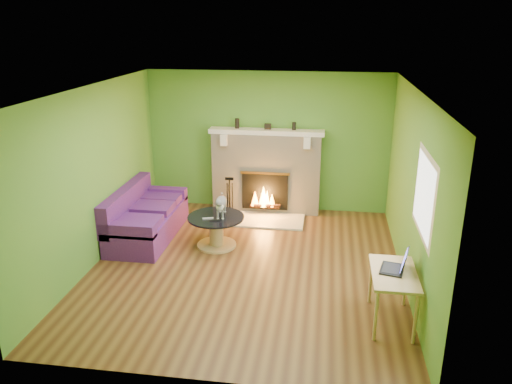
# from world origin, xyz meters

# --- Properties ---
(floor) EXTENTS (5.00, 5.00, 0.00)m
(floor) POSITION_xyz_m (0.00, 0.00, 0.00)
(floor) COLOR #522D17
(floor) RESTS_ON ground
(ceiling) EXTENTS (5.00, 5.00, 0.00)m
(ceiling) POSITION_xyz_m (0.00, 0.00, 2.60)
(ceiling) COLOR white
(ceiling) RESTS_ON wall_back
(wall_back) EXTENTS (5.00, 0.00, 5.00)m
(wall_back) POSITION_xyz_m (0.00, 2.50, 1.30)
(wall_back) COLOR #589731
(wall_back) RESTS_ON floor
(wall_front) EXTENTS (5.00, 0.00, 5.00)m
(wall_front) POSITION_xyz_m (0.00, -2.50, 1.30)
(wall_front) COLOR #589731
(wall_front) RESTS_ON floor
(wall_left) EXTENTS (0.00, 5.00, 5.00)m
(wall_left) POSITION_xyz_m (-2.25, 0.00, 1.30)
(wall_left) COLOR #589731
(wall_left) RESTS_ON floor
(wall_right) EXTENTS (0.00, 5.00, 5.00)m
(wall_right) POSITION_xyz_m (2.25, 0.00, 1.30)
(wall_right) COLOR #589731
(wall_right) RESTS_ON floor
(window_frame) EXTENTS (0.00, 1.20, 1.20)m
(window_frame) POSITION_xyz_m (2.24, -0.90, 1.55)
(window_frame) COLOR silver
(window_frame) RESTS_ON wall_right
(window_pane) EXTENTS (0.00, 1.06, 1.06)m
(window_pane) POSITION_xyz_m (2.23, -0.90, 1.55)
(window_pane) COLOR white
(window_pane) RESTS_ON wall_right
(fireplace) EXTENTS (2.10, 0.46, 1.58)m
(fireplace) POSITION_xyz_m (0.00, 2.32, 0.77)
(fireplace) COLOR beige
(fireplace) RESTS_ON floor
(hearth) EXTENTS (1.50, 0.75, 0.03)m
(hearth) POSITION_xyz_m (0.00, 1.80, 0.01)
(hearth) COLOR beige
(hearth) RESTS_ON floor
(mantel) EXTENTS (2.10, 0.28, 0.08)m
(mantel) POSITION_xyz_m (0.00, 2.30, 1.54)
(mantel) COLOR silver
(mantel) RESTS_ON fireplace
(sofa) EXTENTS (0.87, 1.88, 0.84)m
(sofa) POSITION_xyz_m (-1.86, 0.83, 0.33)
(sofa) COLOR #411A63
(sofa) RESTS_ON floor
(coffee_table) EXTENTS (0.90, 0.90, 0.51)m
(coffee_table) POSITION_xyz_m (-0.59, 0.63, 0.29)
(coffee_table) COLOR tan
(coffee_table) RESTS_ON floor
(desk) EXTENTS (0.52, 0.90, 0.67)m
(desk) POSITION_xyz_m (1.95, -1.15, 0.59)
(desk) COLOR tan
(desk) RESTS_ON floor
(cat) EXTENTS (0.27, 0.61, 0.37)m
(cat) POSITION_xyz_m (-0.51, 0.68, 0.70)
(cat) COLOR slate
(cat) RESTS_ON coffee_table
(remote_silver) EXTENTS (0.18, 0.10, 0.02)m
(remote_silver) POSITION_xyz_m (-0.69, 0.51, 0.52)
(remote_silver) COLOR #969799
(remote_silver) RESTS_ON coffee_table
(remote_black) EXTENTS (0.17, 0.08, 0.02)m
(remote_black) POSITION_xyz_m (-0.57, 0.45, 0.52)
(remote_black) COLOR black
(remote_black) RESTS_ON coffee_table
(laptop) EXTENTS (0.37, 0.40, 0.26)m
(laptop) POSITION_xyz_m (1.93, -1.10, 0.80)
(laptop) COLOR black
(laptop) RESTS_ON desk
(fire_tools) EXTENTS (0.19, 0.19, 0.72)m
(fire_tools) POSITION_xyz_m (-0.63, 1.95, 0.39)
(fire_tools) COLOR black
(fire_tools) RESTS_ON hearth
(mantel_vase_left) EXTENTS (0.08, 0.08, 0.18)m
(mantel_vase_left) POSITION_xyz_m (-0.54, 2.33, 1.67)
(mantel_vase_left) COLOR black
(mantel_vase_left) RESTS_ON mantel
(mantel_vase_right) EXTENTS (0.07, 0.07, 0.14)m
(mantel_vase_right) POSITION_xyz_m (0.50, 2.33, 1.65)
(mantel_vase_right) COLOR black
(mantel_vase_right) RESTS_ON mantel
(mantel_box) EXTENTS (0.12, 0.08, 0.10)m
(mantel_box) POSITION_xyz_m (0.02, 2.33, 1.63)
(mantel_box) COLOR black
(mantel_box) RESTS_ON mantel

